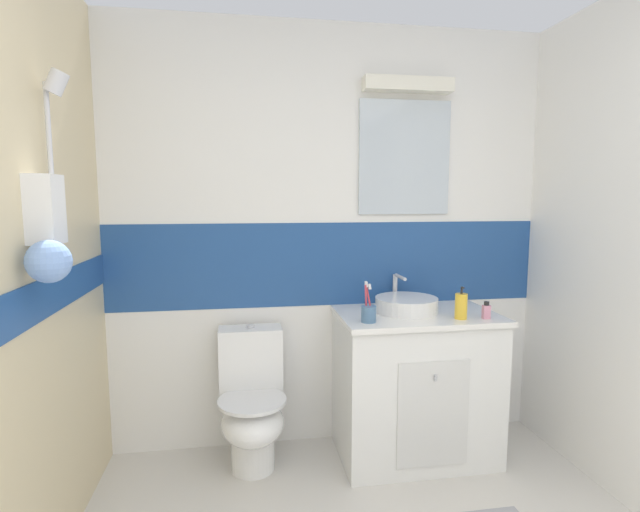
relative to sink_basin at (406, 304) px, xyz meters
name	(u,v)px	position (x,y,z in m)	size (l,w,h in m)	color
wall_back_tiled	(330,237)	(-0.39, 0.29, 0.36)	(3.20, 0.20, 2.50)	white
vanity_cabinet	(415,384)	(0.05, -0.03, -0.47)	(0.89, 0.57, 0.85)	white
sink_basin	(406,304)	(0.00, 0.00, 0.00)	(0.36, 0.40, 0.19)	white
toilet	(252,404)	(-0.88, 0.00, -0.54)	(0.37, 0.50, 0.77)	white
toothbrush_cup	(369,313)	(-0.27, -0.19, 0.00)	(0.08, 0.08, 0.22)	#4C7299
soap_dispenser	(461,306)	(0.24, -0.20, 0.02)	(0.07, 0.07, 0.18)	yellow
perfume_flask_small	(486,311)	(0.37, -0.22, 0.00)	(0.04, 0.03, 0.09)	pink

